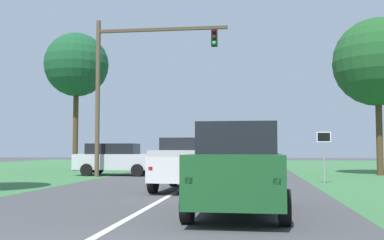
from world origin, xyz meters
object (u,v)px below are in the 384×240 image
(red_suv_near, at_px, (239,167))
(crossing_suv_far, at_px, (116,159))
(pickup_truck_lead, at_px, (189,163))
(extra_tree_1, at_px, (77,65))
(traffic_light, at_px, (129,74))
(keep_moving_sign, at_px, (324,149))
(oak_tree_right, at_px, (378,62))

(red_suv_near, height_order, crossing_suv_far, red_suv_near)
(pickup_truck_lead, height_order, extra_tree_1, extra_tree_1)
(traffic_light, bearing_deg, crossing_suv_far, 127.23)
(traffic_light, xyz_separation_m, crossing_suv_far, (-1.12, 1.48, -4.58))
(keep_moving_sign, distance_m, oak_tree_right, 9.50)
(red_suv_near, height_order, extra_tree_1, extra_tree_1)
(red_suv_near, relative_size, keep_moving_sign, 2.12)
(red_suv_near, bearing_deg, crossing_suv_far, 117.02)
(red_suv_near, bearing_deg, keep_moving_sign, 70.62)
(crossing_suv_far, bearing_deg, keep_moving_sign, -25.28)
(oak_tree_right, bearing_deg, traffic_light, -165.94)
(red_suv_near, distance_m, keep_moving_sign, 10.02)
(red_suv_near, relative_size, pickup_truck_lead, 1.01)
(extra_tree_1, bearing_deg, traffic_light, -49.95)
(red_suv_near, distance_m, extra_tree_1, 23.84)
(pickup_truck_lead, relative_size, oak_tree_right, 0.55)
(pickup_truck_lead, height_order, traffic_light, traffic_light)
(pickup_truck_lead, height_order, oak_tree_right, oak_tree_right)
(traffic_light, bearing_deg, red_suv_near, -64.28)
(pickup_truck_lead, xyz_separation_m, oak_tree_right, (9.43, 10.59, 5.48))
(red_suv_near, relative_size, traffic_light, 0.59)
(crossing_suv_far, distance_m, extra_tree_1, 9.38)
(keep_moving_sign, distance_m, extra_tree_1, 19.24)
(pickup_truck_lead, relative_size, crossing_suv_far, 1.08)
(pickup_truck_lead, xyz_separation_m, crossing_suv_far, (-5.38, 8.64, -0.03))
(keep_moving_sign, relative_size, oak_tree_right, 0.26)
(red_suv_near, distance_m, crossing_suv_far, 16.28)
(pickup_truck_lead, height_order, crossing_suv_far, pickup_truck_lead)
(oak_tree_right, bearing_deg, extra_tree_1, 170.44)
(red_suv_near, relative_size, crossing_suv_far, 1.09)
(red_suv_near, relative_size, oak_tree_right, 0.56)
(pickup_truck_lead, bearing_deg, traffic_light, 120.74)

